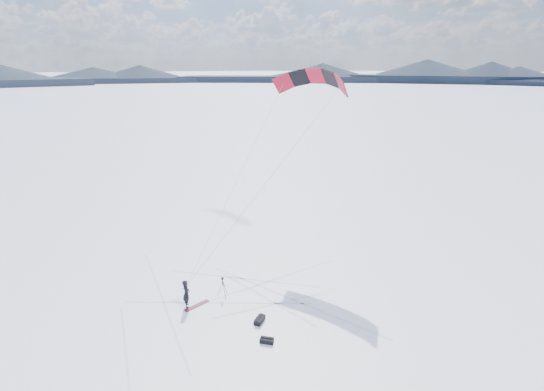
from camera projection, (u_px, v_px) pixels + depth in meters
ground at (210, 323)px, 21.59m from camera, size 1800.00×1800.00×0.00m
horizon_hills at (207, 265)px, 20.48m from camera, size 704.47×706.88×8.69m
snow_tracks at (207, 332)px, 20.87m from camera, size 17.62×14.39×0.01m
snowkiter at (187, 306)px, 23.08m from camera, size 0.53×0.70×1.71m
snowboard at (197, 306)px, 23.10m from camera, size 1.61×0.65×0.04m
tripod at (223, 284)px, 23.85m from camera, size 0.67×0.58×1.27m
gear_bag_a at (260, 320)px, 21.59m from camera, size 0.85×0.76×0.35m
gear_bag_b at (267, 340)px, 20.01m from camera, size 0.73×0.71×0.31m
power_kite at (313, 81)px, 28.85m from camera, size 13.55×7.62×11.97m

